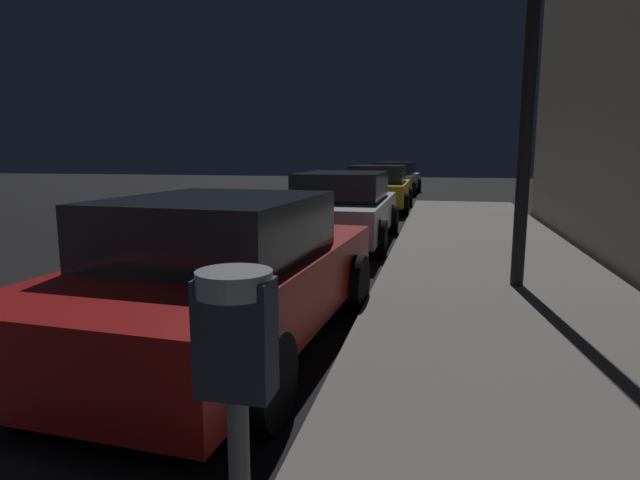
{
  "coord_description": "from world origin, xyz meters",
  "views": [
    {
      "loc": [
        4.77,
        -1.01,
        1.81
      ],
      "look_at": [
        3.99,
        2.44,
        1.23
      ],
      "focal_mm": 29.5,
      "sensor_mm": 36.0,
      "label": 1
    }
  ],
  "objects_px": {
    "car_red": "(225,273)",
    "car_silver": "(342,207)",
    "parking_meter": "(237,400)",
    "car_white": "(395,178)",
    "car_yellow_cab": "(378,187)"
  },
  "relations": [
    {
      "from": "car_red",
      "to": "car_silver",
      "type": "height_order",
      "value": "same"
    },
    {
      "from": "car_silver",
      "to": "car_white",
      "type": "bearing_deg",
      "value": 90.01
    },
    {
      "from": "car_silver",
      "to": "car_yellow_cab",
      "type": "relative_size",
      "value": 1.05
    },
    {
      "from": "car_yellow_cab",
      "to": "car_white",
      "type": "xyz_separation_m",
      "value": [
        -0.0,
        6.73,
        -0.0
      ]
    },
    {
      "from": "car_silver",
      "to": "car_yellow_cab",
      "type": "bearing_deg",
      "value": 90.0
    },
    {
      "from": "car_red",
      "to": "car_yellow_cab",
      "type": "relative_size",
      "value": 1.04
    },
    {
      "from": "car_red",
      "to": "car_yellow_cab",
      "type": "height_order",
      "value": "same"
    },
    {
      "from": "parking_meter",
      "to": "car_white",
      "type": "height_order",
      "value": "parking_meter"
    },
    {
      "from": "parking_meter",
      "to": "car_silver",
      "type": "bearing_deg",
      "value": 98.74
    },
    {
      "from": "car_red",
      "to": "car_yellow_cab",
      "type": "bearing_deg",
      "value": 89.99
    },
    {
      "from": "car_silver",
      "to": "car_white",
      "type": "xyz_separation_m",
      "value": [
        -0.0,
        13.27,
        -0.0
      ]
    },
    {
      "from": "parking_meter",
      "to": "car_silver",
      "type": "height_order",
      "value": "parking_meter"
    },
    {
      "from": "car_yellow_cab",
      "to": "car_red",
      "type": "bearing_deg",
      "value": -90.01
    },
    {
      "from": "car_red",
      "to": "car_silver",
      "type": "relative_size",
      "value": 0.99
    },
    {
      "from": "parking_meter",
      "to": "car_red",
      "type": "xyz_separation_m",
      "value": [
        -1.44,
        3.32,
        -0.49
      ]
    }
  ]
}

